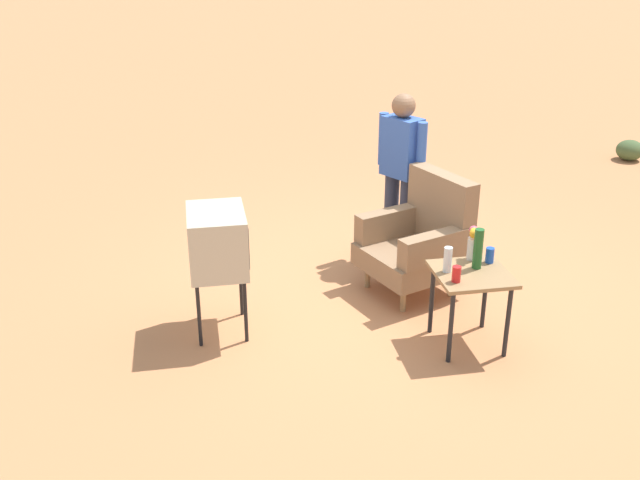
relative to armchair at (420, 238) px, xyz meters
The scene contains 11 objects.
ground_plane 0.56m from the armchair, 115.15° to the right, with size 60.00×60.00×0.00m, color #C17A4C.
armchair is the anchor object (origin of this frame).
side_table 0.98m from the armchair, ahead, with size 0.56×0.56×0.63m.
tv_on_stand 1.85m from the armchair, 76.81° to the right, with size 0.60×0.45×1.03m.
person_standing 0.80m from the armchair, behind, with size 0.50×0.38×1.64m.
bottle_short_clear 0.96m from the armchair, ahead, with size 0.06×0.06×0.20m, color silver.
bottle_wine_green 0.97m from the armchair, ahead, with size 0.07×0.07×0.32m, color #1E5623.
soda_can_blue 0.90m from the armchair, 19.21° to the left, with size 0.07×0.07×0.12m, color blue.
soda_can_red 1.12m from the armchair, ahead, with size 0.07×0.07×0.12m, color red.
flower_vase 0.82m from the armchair, 13.41° to the left, with size 0.15×0.10×0.27m.
shrub_mid 5.26m from the armchair, 128.56° to the left, with size 0.37×0.37×0.29m, color #475B33.
Camera 1 is at (5.74, -1.69, 3.04)m, focal length 40.79 mm.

